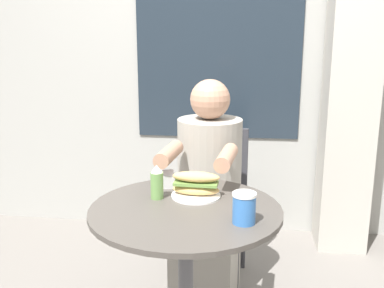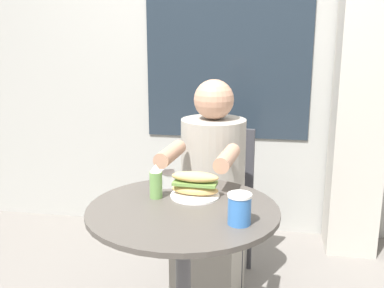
# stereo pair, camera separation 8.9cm
# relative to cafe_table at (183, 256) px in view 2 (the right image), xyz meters

# --- Properties ---
(storefront_wall) EXTENTS (8.00, 0.09, 2.80)m
(storefront_wall) POSITION_rel_cafe_table_xyz_m (0.00, 1.57, 0.85)
(storefront_wall) COLOR #9E9E99
(storefront_wall) RESTS_ON ground_plane
(lattice_pillar) EXTENTS (0.31, 0.31, 2.40)m
(lattice_pillar) POSITION_rel_cafe_table_xyz_m (0.87, 1.35, 0.64)
(lattice_pillar) COLOR #B2ADA3
(lattice_pillar) RESTS_ON ground_plane
(cafe_table) EXTENTS (0.74, 0.74, 0.76)m
(cafe_table) POSITION_rel_cafe_table_xyz_m (0.00, 0.00, 0.00)
(cafe_table) COLOR #47423D
(cafe_table) RESTS_ON ground_plane
(diner_chair) EXTENTS (0.42, 0.42, 0.87)m
(diner_chair) POSITION_rel_cafe_table_xyz_m (0.05, 0.89, -0.03)
(diner_chair) COLOR #333338
(diner_chair) RESTS_ON ground_plane
(seated_diner) EXTENTS (0.37, 0.59, 1.19)m
(seated_diner) POSITION_rel_cafe_table_xyz_m (0.04, 0.55, -0.03)
(seated_diner) COLOR gray
(seated_diner) RESTS_ON ground_plane
(sandwich_on_plate) EXTENTS (0.20, 0.20, 0.10)m
(sandwich_on_plate) POSITION_rel_cafe_table_xyz_m (0.03, 0.13, 0.25)
(sandwich_on_plate) COLOR white
(sandwich_on_plate) RESTS_ON cafe_table
(drink_cup) EXTENTS (0.08, 0.08, 0.11)m
(drink_cup) POSITION_rel_cafe_table_xyz_m (0.22, -0.11, 0.26)
(drink_cup) COLOR #336BB7
(drink_cup) RESTS_ON cafe_table
(napkin_box) EXTENTS (0.11, 0.11, 0.06)m
(napkin_box) POSITION_rel_cafe_table_xyz_m (-0.13, 0.24, 0.23)
(napkin_box) COLOR silver
(napkin_box) RESTS_ON cafe_table
(condiment_bottle) EXTENTS (0.05, 0.05, 0.14)m
(condiment_bottle) POSITION_rel_cafe_table_xyz_m (-0.13, 0.09, 0.27)
(condiment_bottle) COLOR #66934C
(condiment_bottle) RESTS_ON cafe_table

